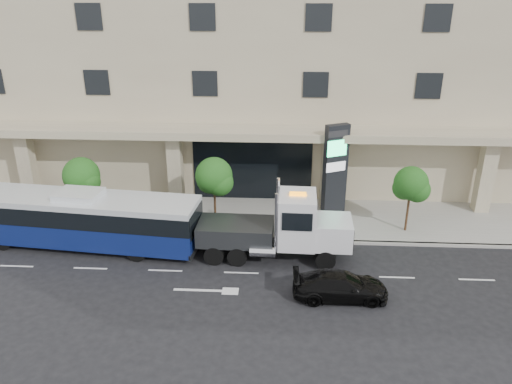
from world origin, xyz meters
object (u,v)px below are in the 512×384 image
at_px(city_bus, 82,219).
at_px(signage_pylon, 335,171).
at_px(tow_truck, 281,229).
at_px(black_sedan, 340,286).

relative_size(city_bus, signage_pylon, 2.25).
height_order(tow_truck, black_sedan, tow_truck).
bearing_deg(city_bus, tow_truck, 1.95).
bearing_deg(signage_pylon, city_bus, 172.92).
bearing_deg(black_sedan, city_bus, 71.28).
relative_size(city_bus, black_sedan, 2.98).
bearing_deg(city_bus, black_sedan, -11.47).
relative_size(black_sedan, signage_pylon, 0.76).
relative_size(city_bus, tow_truck, 1.44).
bearing_deg(tow_truck, black_sedan, -50.05).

